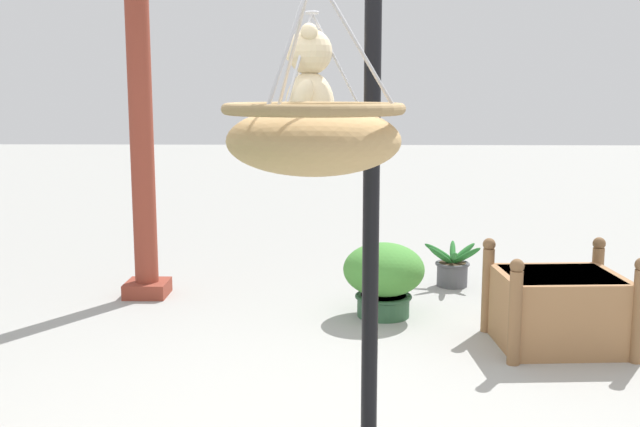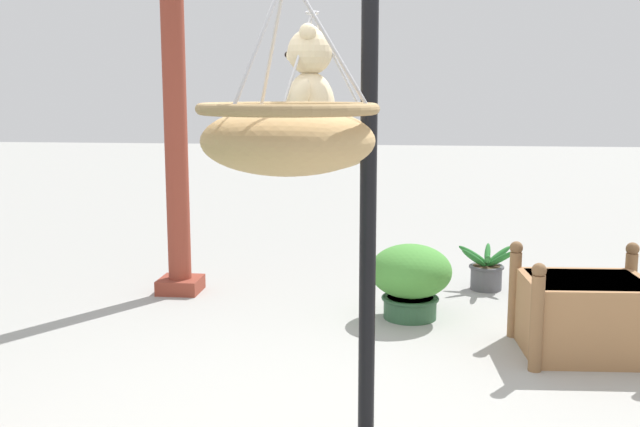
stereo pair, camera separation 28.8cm
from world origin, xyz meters
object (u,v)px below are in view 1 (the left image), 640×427
object	(u,v)px
display_pole_central	(370,316)
wooden_planter_box	(558,307)
hanging_basket_with_teddy	(312,143)
hanging_basket_left_high	(314,136)
greenhouse_pillar_left	(141,125)
potted_plant_flowering_red	(384,276)
teddy_bear	(307,92)
potted_plant_tall_leafy	(452,269)

from	to	relation	value
display_pole_central	wooden_planter_box	xyz separation A→B (m)	(1.72, -1.31, -0.45)
hanging_basket_with_teddy	hanging_basket_left_high	world-z (taller)	hanging_basket_left_high
hanging_basket_with_teddy	greenhouse_pillar_left	xyz separation A→B (m)	(2.73, 1.45, -0.05)
hanging_basket_left_high	potted_plant_flowering_red	world-z (taller)	hanging_basket_left_high
potted_plant_flowering_red	hanging_basket_with_teddy	bearing A→B (deg)	168.37
hanging_basket_with_teddy	wooden_planter_box	distance (m)	2.50
hanging_basket_with_teddy	teddy_bear	world-z (taller)	hanging_basket_with_teddy
greenhouse_pillar_left	potted_plant_tall_leafy	distance (m)	2.86
greenhouse_pillar_left	potted_plant_tall_leafy	bearing A→B (deg)	-81.71
potted_plant_flowering_red	teddy_bear	bearing A→B (deg)	167.79
hanging_basket_left_high	potted_plant_tall_leafy	distance (m)	4.38
hanging_basket_left_high	greenhouse_pillar_left	bearing A→B (deg)	22.19
hanging_basket_with_teddy	display_pole_central	bearing A→B (deg)	-120.96
wooden_planter_box	teddy_bear	bearing A→B (deg)	134.68
hanging_basket_with_teddy	wooden_planter_box	size ratio (longest dim) A/B	0.75
teddy_bear	wooden_planter_box	world-z (taller)	teddy_bear
teddy_bear	potted_plant_flowering_red	size ratio (longest dim) A/B	0.82
hanging_basket_left_high	greenhouse_pillar_left	distance (m)	3.94
teddy_bear	potted_plant_flowering_red	world-z (taller)	teddy_bear
display_pole_central	wooden_planter_box	size ratio (longest dim) A/B	2.62
hanging_basket_with_teddy	wooden_planter_box	world-z (taller)	hanging_basket_with_teddy
display_pole_central	hanging_basket_with_teddy	size ratio (longest dim) A/B	3.49
teddy_bear	potted_plant_flowering_red	distance (m)	2.64
hanging_basket_left_high	wooden_planter_box	world-z (taller)	hanging_basket_left_high
greenhouse_pillar_left	wooden_planter_box	size ratio (longest dim) A/B	3.22
wooden_planter_box	potted_plant_flowering_red	distance (m)	1.28
hanging_basket_with_teddy	potted_plant_tall_leafy	bearing A→B (deg)	-19.51
wooden_planter_box	potted_plant_tall_leafy	size ratio (longest dim) A/B	1.69
display_pole_central	greenhouse_pillar_left	xyz separation A→B (m)	(2.88, 1.70, 0.68)
teddy_bear	greenhouse_pillar_left	bearing A→B (deg)	27.58
hanging_basket_with_teddy	potted_plant_tall_leafy	xyz separation A→B (m)	(3.11, -1.10, -1.29)
display_pole_central	teddy_bear	size ratio (longest dim) A/B	4.75
wooden_planter_box	potted_plant_tall_leafy	distance (m)	1.61
display_pole_central	teddy_bear	distance (m)	0.99
wooden_planter_box	potted_plant_tall_leafy	xyz separation A→B (m)	(1.54, 0.46, -0.12)
greenhouse_pillar_left	wooden_planter_box	bearing A→B (deg)	-111.19
teddy_bear	hanging_basket_left_high	size ratio (longest dim) A/B	0.79
display_pole_central	potted_plant_flowering_red	distance (m)	2.41
wooden_planter_box	potted_plant_tall_leafy	world-z (taller)	wooden_planter_box
teddy_bear	wooden_planter_box	size ratio (longest dim) A/B	0.55
wooden_planter_box	hanging_basket_left_high	bearing A→B (deg)	148.39
hanging_basket_with_teddy	potted_plant_tall_leafy	size ratio (longest dim) A/B	1.27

